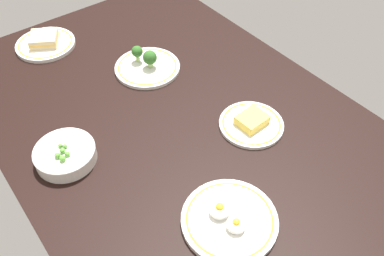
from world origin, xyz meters
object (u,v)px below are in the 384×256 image
at_px(plate_cheese, 251,123).
at_px(plate_broccoli, 147,65).
at_px(plate_eggs, 229,219).
at_px(bowl_peas, 65,154).
at_px(plate_sandwich, 45,43).

height_order(plate_cheese, plate_broccoli, plate_broccoli).
bearing_deg(plate_cheese, plate_eggs, -52.64).
bearing_deg(bowl_peas, plate_cheese, 66.22).
xyz_separation_m(plate_cheese, plate_broccoli, (-0.39, -0.09, 0.00)).
bearing_deg(plate_eggs, bowl_peas, -151.96).
height_order(plate_broccoli, plate_sandwich, plate_broccoli).
height_order(plate_sandwich, bowl_peas, bowl_peas).
distance_m(plate_sandwich, bowl_peas, 0.53).
bearing_deg(bowl_peas, plate_broccoli, 116.74).
xyz_separation_m(plate_broccoli, bowl_peas, (0.19, -0.37, 0.01)).
distance_m(bowl_peas, plate_eggs, 0.44).
height_order(plate_cheese, plate_eggs, plate_eggs).
bearing_deg(plate_sandwich, plate_broccoli, 32.89).
relative_size(bowl_peas, plate_eggs, 0.72).
height_order(bowl_peas, plate_eggs, bowl_peas).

